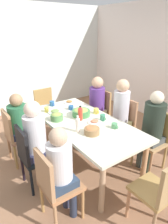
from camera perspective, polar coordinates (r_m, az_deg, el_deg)
name	(u,v)px	position (r m, az deg, el deg)	size (l,w,h in m)	color
ground_plane	(84,163)	(3.33, 0.00, -14.40)	(6.59, 6.59, 0.00)	#95684B
wall_left	(18,60)	(5.25, -18.51, 13.98)	(0.12, 5.09, 2.60)	silver
dining_table	(84,126)	(2.97, 0.00, -4.10)	(1.94, 0.93, 0.75)	beige
chair_0	(154,137)	(3.19, 19.58, -6.76)	(0.40, 0.40, 0.90)	tan
person_0	(153,125)	(3.02, 19.13, -3.57)	(0.30, 0.30, 1.24)	#394938
chair_1	(16,134)	(3.26, -19.10, -5.99)	(0.40, 0.40, 0.90)	tan
person_1	(20,122)	(3.21, -17.96, -2.78)	(0.30, 0.30, 1.15)	#292E44
chair_2	(54,183)	(2.25, -8.59, -19.67)	(0.40, 0.40, 0.90)	#B3764B
person_2	(61,167)	(2.17, -6.58, -15.56)	(0.30, 0.30, 1.15)	#2D3148
chair_3	(46,108)	(4.12, -10.89, 1.05)	(0.40, 0.40, 0.90)	tan
chair_4	(31,154)	(2.73, -14.96, -11.61)	(0.40, 0.40, 0.90)	black
person_4	(36,137)	(2.64, -13.58, -7.15)	(0.30, 0.30, 1.23)	#2B3247
chair_5	(160,190)	(2.30, 21.16, -20.17)	(0.40, 0.40, 0.90)	#AD8649
chair_6	(100,110)	(3.97, 4.56, 0.58)	(0.40, 0.40, 0.90)	#AC814B
person_6	(96,101)	(3.84, 3.62, 3.19)	(0.30, 0.30, 1.20)	brown
chair_7	(123,122)	(3.54, 11.22, -2.71)	(0.40, 0.40, 0.90)	#A57C4D
person_7	(120,110)	(3.39, 10.46, 0.57)	(0.30, 0.30, 1.28)	brown
plate_0	(95,122)	(2.89, 3.08, -2.82)	(0.20, 0.20, 0.04)	silver
plate_1	(69,102)	(3.67, -4.27, 2.89)	(0.21, 0.21, 0.04)	silver
plate_2	(55,111)	(3.28, -8.33, 0.16)	(0.24, 0.24, 0.04)	silver
bowl_0	(81,112)	(3.10, -0.84, -0.10)	(0.28, 0.28, 0.11)	#438549
bowl_1	(92,130)	(2.58, 2.27, -5.29)	(0.20, 0.20, 0.10)	olive
bowl_2	(57,117)	(2.98, -7.87, -1.35)	(0.19, 0.19, 0.11)	#53864C
cup_0	(71,108)	(3.34, -3.73, 1.27)	(0.12, 0.09, 0.07)	#285894
cup_1	(115,126)	(2.76, 8.78, -3.93)	(0.12, 0.08, 0.07)	#519361
cup_2	(52,103)	(3.55, -9.17, 2.44)	(0.12, 0.09, 0.08)	#2F6298
cup_3	(47,109)	(3.30, -10.68, 0.72)	(0.11, 0.07, 0.09)	#DFCA51
cup_4	(96,111)	(3.19, 3.52, 0.30)	(0.12, 0.08, 0.09)	#E8BF53
cup_5	(103,117)	(2.95, 5.40, -1.58)	(0.11, 0.08, 0.10)	#3D8968
bottle_0	(78,124)	(2.60, -1.83, -3.57)	(0.06, 0.06, 0.23)	silver
bottle_1	(80,114)	(2.93, -1.09, -0.44)	(0.07, 0.07, 0.22)	red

